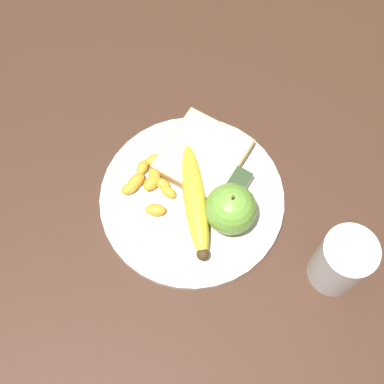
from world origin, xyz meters
TOP-DOWN VIEW (x-y plane):
  - ground_plane at (0.00, 0.00)m, footprint 3.00×3.00m
  - plate at (0.00, 0.00)m, footprint 0.28×0.28m
  - juice_glass at (0.01, -0.23)m, footprint 0.07×0.07m
  - apple at (-0.00, -0.06)m, footprint 0.07×0.07m
  - banana at (-0.01, -0.01)m, footprint 0.16×0.14m
  - bread_slice at (0.06, 0.02)m, footprint 0.12×0.12m
  - fork at (-0.00, -0.02)m, footprint 0.17×0.09m
  - jam_packet at (0.05, -0.05)m, footprint 0.04×0.04m
  - orange_segment_0 at (-0.00, 0.09)m, footprint 0.03×0.02m
  - orange_segment_1 at (0.00, 0.07)m, footprint 0.04×0.03m
  - orange_segment_2 at (-0.01, 0.03)m, footprint 0.02×0.03m
  - orange_segment_3 at (-0.02, 0.08)m, footprint 0.03×0.03m
  - orange_segment_4 at (-0.01, 0.06)m, footprint 0.04×0.03m
  - orange_segment_5 at (0.02, 0.08)m, footprint 0.03×0.03m
  - orange_segment_6 at (-0.01, 0.05)m, footprint 0.02×0.03m
  - orange_segment_7 at (-0.05, 0.03)m, footprint 0.03×0.04m
  - orange_segment_8 at (-0.04, 0.09)m, footprint 0.03×0.03m

SIDE VIEW (x-z plane):
  - ground_plane at x=0.00m, z-range 0.00..0.00m
  - plate at x=0.00m, z-range 0.00..0.02m
  - fork at x=0.00m, z-range 0.01..0.02m
  - orange_segment_6 at x=-0.01m, z-range 0.01..0.03m
  - orange_segment_2 at x=-0.01m, z-range 0.01..0.03m
  - orange_segment_0 at x=0.00m, z-range 0.01..0.03m
  - orange_segment_5 at x=0.02m, z-range 0.01..0.03m
  - orange_segment_8 at x=-0.04m, z-range 0.01..0.03m
  - orange_segment_1 at x=0.00m, z-range 0.01..0.03m
  - orange_segment_7 at x=-0.05m, z-range 0.01..0.03m
  - orange_segment_3 at x=-0.02m, z-range 0.01..0.03m
  - orange_segment_4 at x=-0.01m, z-range 0.01..0.03m
  - jam_packet at x=0.05m, z-range 0.01..0.03m
  - bread_slice at x=0.06m, z-range 0.01..0.03m
  - banana at x=-0.01m, z-range 0.01..0.05m
  - apple at x=0.00m, z-range 0.01..0.09m
  - juice_glass at x=0.01m, z-range 0.00..0.10m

